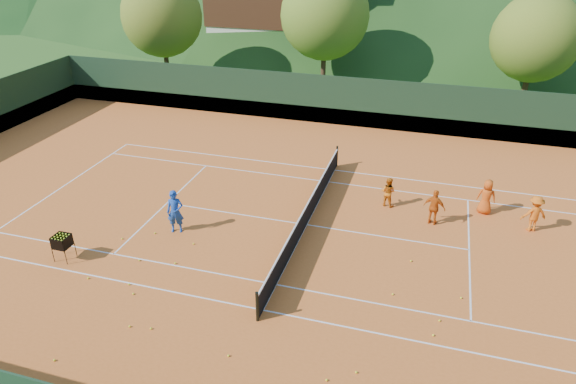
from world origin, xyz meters
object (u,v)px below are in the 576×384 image
(coach, at_px, (175,212))
(student_a, at_px, (388,192))
(tennis_net, at_px, (307,214))
(student_d, at_px, (534,214))
(student_b, at_px, (434,207))
(student_c, at_px, (486,197))
(ball_hopper, at_px, (62,242))

(coach, xyz_separation_m, student_a, (7.83, 4.57, -0.24))
(coach, bearing_deg, tennis_net, 4.25)
(student_d, xyz_separation_m, tennis_net, (-8.78, -2.19, -0.27))
(student_b, bearing_deg, student_c, -127.41)
(ball_hopper, bearing_deg, tennis_net, 31.66)
(student_a, relative_size, student_b, 0.87)
(student_b, relative_size, tennis_net, 0.13)
(student_d, bearing_deg, student_c, -46.51)
(student_a, relative_size, tennis_net, 0.11)
(student_a, height_order, student_b, student_b)
(student_a, xyz_separation_m, student_d, (5.82, -0.41, 0.11))
(student_a, bearing_deg, tennis_net, 58.92)
(coach, relative_size, student_c, 1.16)
(student_b, bearing_deg, student_d, -155.15)
(tennis_net, bearing_deg, ball_hopper, -148.34)
(tennis_net, bearing_deg, coach, -158.02)
(student_c, xyz_separation_m, student_d, (1.77, -0.93, -0.00))
(student_b, relative_size, student_c, 0.99)
(student_d, bearing_deg, coach, -1.82)
(student_a, distance_m, ball_hopper, 13.21)
(student_b, height_order, student_c, student_c)
(student_a, bearing_deg, student_c, -155.05)
(student_d, distance_m, tennis_net, 9.06)
(student_c, bearing_deg, student_d, 159.85)
(tennis_net, bearing_deg, student_d, 14.01)
(student_b, xyz_separation_m, ball_hopper, (-12.87, -6.46, -0.02))
(student_a, bearing_deg, ball_hopper, 52.15)
(student_b, height_order, ball_hopper, student_b)
(student_a, xyz_separation_m, student_b, (1.99, -1.03, 0.10))
(student_a, distance_m, student_c, 4.09)
(coach, bearing_deg, student_a, 12.52)
(student_b, xyz_separation_m, student_c, (2.06, 1.55, 0.01))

